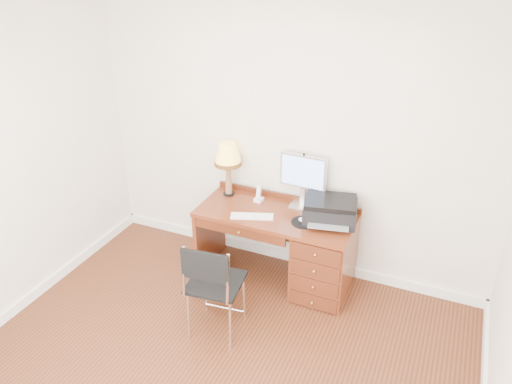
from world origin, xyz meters
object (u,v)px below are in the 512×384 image
at_px(monitor, 303,175).
at_px(equipment_box, 209,275).
at_px(printer, 330,210).
at_px(chair, 211,280).
at_px(desk, 307,250).
at_px(leg_lamp, 228,157).
at_px(phone, 259,197).

distance_m(monitor, equipment_box, 1.33).
relative_size(printer, chair, 0.59).
height_order(chair, equipment_box, chair).
distance_m(desk, equipment_box, 0.98).
height_order(printer, chair, printer).
relative_size(leg_lamp, chair, 0.60).
distance_m(chair, equipment_box, 0.73).
bearing_deg(desk, equipment_box, -152.52).
distance_m(monitor, phone, 0.51).
xyz_separation_m(desk, leg_lamp, (-0.90, 0.16, 0.75)).
xyz_separation_m(desk, chair, (-0.52, -0.95, 0.15)).
height_order(desk, equipment_box, desk).
distance_m(desk, monitor, 0.73).
bearing_deg(monitor, printer, -23.19).
xyz_separation_m(leg_lamp, chair, (0.38, -1.12, -0.60)).
xyz_separation_m(monitor, leg_lamp, (-0.75, -0.08, 0.08)).
bearing_deg(chair, printer, 48.94).
bearing_deg(equipment_box, phone, 64.96).
xyz_separation_m(printer, leg_lamp, (-1.08, 0.09, 0.31)).
bearing_deg(desk, printer, 23.22).
bearing_deg(printer, monitor, 141.73).
relative_size(printer, leg_lamp, 0.97).
distance_m(leg_lamp, phone, 0.49).
xyz_separation_m(printer, phone, (-0.74, 0.07, -0.05)).
xyz_separation_m(desk, printer, (0.18, 0.08, 0.44)).
bearing_deg(equipment_box, leg_lamp, 96.17).
height_order(printer, leg_lamp, leg_lamp).
bearing_deg(chair, leg_lamp, 102.04).
bearing_deg(chair, monitor, 65.94).
bearing_deg(chair, equipment_box, 115.13).
height_order(printer, equipment_box, printer).
bearing_deg(phone, desk, -8.51).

